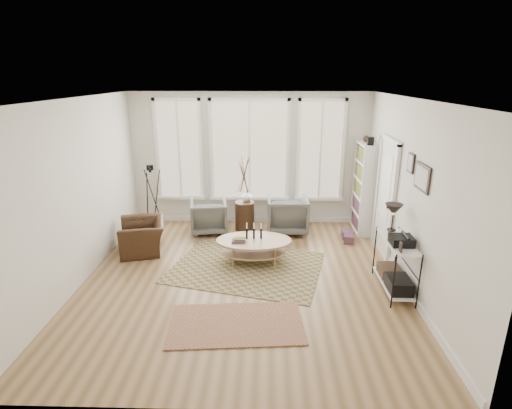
{
  "coord_description": "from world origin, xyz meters",
  "views": [
    {
      "loc": [
        0.38,
        -5.93,
        3.23
      ],
      "look_at": [
        0.2,
        0.6,
        1.1
      ],
      "focal_mm": 28.0,
      "sensor_mm": 36.0,
      "label": 1
    }
  ],
  "objects_px": {
    "low_shelf": "(396,260)",
    "accent_chair": "(143,236)",
    "bookcase": "(364,188)",
    "armchair_right": "(287,214)",
    "side_table": "(245,192)",
    "coffee_table": "(253,245)",
    "armchair_left": "(209,216)"
  },
  "relations": [
    {
      "from": "low_shelf",
      "to": "accent_chair",
      "type": "xyz_separation_m",
      "value": [
        -4.35,
        1.33,
        -0.21
      ]
    },
    {
      "from": "bookcase",
      "to": "armchair_right",
      "type": "relative_size",
      "value": 2.37
    },
    {
      "from": "bookcase",
      "to": "side_table",
      "type": "xyz_separation_m",
      "value": [
        -2.52,
        -0.01,
        -0.11
      ]
    },
    {
      "from": "coffee_table",
      "to": "armchair_right",
      "type": "bearing_deg",
      "value": 65.39
    },
    {
      "from": "bookcase",
      "to": "armchair_left",
      "type": "height_order",
      "value": "bookcase"
    },
    {
      "from": "side_table",
      "to": "accent_chair",
      "type": "xyz_separation_m",
      "value": [
        -1.88,
        -1.17,
        -0.54
      ]
    },
    {
      "from": "armchair_right",
      "to": "low_shelf",
      "type": "bearing_deg",
      "value": 121.97
    },
    {
      "from": "accent_chair",
      "to": "armchair_left",
      "type": "bearing_deg",
      "value": 117.58
    },
    {
      "from": "armchair_left",
      "to": "accent_chair",
      "type": "xyz_separation_m",
      "value": [
        -1.12,
        -1.02,
        -0.05
      ]
    },
    {
      "from": "low_shelf",
      "to": "side_table",
      "type": "xyz_separation_m",
      "value": [
        -2.47,
        2.51,
        0.33
      ]
    },
    {
      "from": "side_table",
      "to": "coffee_table",
      "type": "bearing_deg",
      "value": -81.29
    },
    {
      "from": "bookcase",
      "to": "armchair_right",
      "type": "distance_m",
      "value": 1.71
    },
    {
      "from": "side_table",
      "to": "accent_chair",
      "type": "relative_size",
      "value": 1.89
    },
    {
      "from": "side_table",
      "to": "accent_chair",
      "type": "bearing_deg",
      "value": -148.05
    },
    {
      "from": "coffee_table",
      "to": "armchair_right",
      "type": "xyz_separation_m",
      "value": [
        0.68,
        1.47,
        0.06
      ]
    },
    {
      "from": "coffee_table",
      "to": "accent_chair",
      "type": "distance_m",
      "value": 2.16
    },
    {
      "from": "side_table",
      "to": "armchair_right",
      "type": "bearing_deg",
      "value": -6.48
    },
    {
      "from": "armchair_left",
      "to": "accent_chair",
      "type": "bearing_deg",
      "value": 33.02
    },
    {
      "from": "low_shelf",
      "to": "accent_chair",
      "type": "distance_m",
      "value": 4.56
    },
    {
      "from": "low_shelf",
      "to": "bookcase",
      "type": "bearing_deg",
      "value": 88.72
    },
    {
      "from": "bookcase",
      "to": "coffee_table",
      "type": "distance_m",
      "value": 2.85
    },
    {
      "from": "low_shelf",
      "to": "armchair_right",
      "type": "xyz_separation_m",
      "value": [
        -1.55,
        2.4,
        -0.12
      ]
    },
    {
      "from": "side_table",
      "to": "accent_chair",
      "type": "height_order",
      "value": "side_table"
    },
    {
      "from": "low_shelf",
      "to": "armchair_right",
      "type": "height_order",
      "value": "low_shelf"
    },
    {
      "from": "bookcase",
      "to": "accent_chair",
      "type": "bearing_deg",
      "value": -164.93
    },
    {
      "from": "armchair_left",
      "to": "armchair_right",
      "type": "xyz_separation_m",
      "value": [
        1.68,
        0.05,
        0.05
      ]
    },
    {
      "from": "accent_chair",
      "to": "side_table",
      "type": "bearing_deg",
      "value": 107.22
    },
    {
      "from": "bookcase",
      "to": "side_table",
      "type": "bearing_deg",
      "value": -179.71
    },
    {
      "from": "armchair_left",
      "to": "coffee_table",
      "type": "bearing_deg",
      "value": 115.95
    },
    {
      "from": "coffee_table",
      "to": "accent_chair",
      "type": "bearing_deg",
      "value": 169.23
    },
    {
      "from": "low_shelf",
      "to": "armchair_right",
      "type": "bearing_deg",
      "value": 122.85
    },
    {
      "from": "bookcase",
      "to": "low_shelf",
      "type": "bearing_deg",
      "value": -91.28
    }
  ]
}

